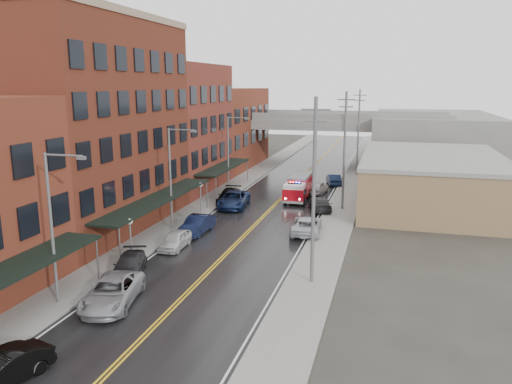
# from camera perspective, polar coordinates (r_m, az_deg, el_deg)

# --- Properties ---
(road) EXTENTS (11.00, 160.00, 0.02)m
(road) POSITION_cam_1_polar(r_m,az_deg,el_deg) (48.59, 0.74, -2.91)
(road) COLOR black
(road) RESTS_ON ground
(sidewalk_left) EXTENTS (3.00, 160.00, 0.15)m
(sidewalk_left) POSITION_cam_1_polar(r_m,az_deg,el_deg) (50.84, -7.25, -2.25)
(sidewalk_left) COLOR slate
(sidewalk_left) RESTS_ON ground
(sidewalk_right) EXTENTS (3.00, 160.00, 0.15)m
(sidewalk_right) POSITION_cam_1_polar(r_m,az_deg,el_deg) (47.34, 9.34, -3.41)
(sidewalk_right) COLOR slate
(sidewalk_right) RESTS_ON ground
(curb_left) EXTENTS (0.30, 160.00, 0.15)m
(curb_left) POSITION_cam_1_polar(r_m,az_deg,el_deg) (50.24, -5.51, -2.38)
(curb_left) COLOR gray
(curb_left) RESTS_ON ground
(curb_right) EXTENTS (0.30, 160.00, 0.15)m
(curb_right) POSITION_cam_1_polar(r_m,az_deg,el_deg) (47.53, 7.36, -3.28)
(curb_right) COLOR gray
(curb_right) RESTS_ON ground
(brick_building_b) EXTENTS (9.00, 20.00, 18.00)m
(brick_building_b) POSITION_cam_1_polar(r_m,az_deg,el_deg) (46.00, -17.92, 7.02)
(brick_building_b) COLOR #5D2418
(brick_building_b) RESTS_ON ground
(brick_building_c) EXTENTS (9.00, 15.00, 15.00)m
(brick_building_c) POSITION_cam_1_polar(r_m,az_deg,el_deg) (61.48, -8.90, 7.25)
(brick_building_c) COLOR maroon
(brick_building_c) RESTS_ON ground
(brick_building_far) EXTENTS (9.00, 20.00, 12.00)m
(brick_building_far) POSITION_cam_1_polar(r_m,az_deg,el_deg) (77.85, -3.58, 7.30)
(brick_building_far) COLOR maroon
(brick_building_far) RESTS_ON ground
(tan_building) EXTENTS (14.00, 22.00, 5.00)m
(tan_building) POSITION_cam_1_polar(r_m,az_deg,el_deg) (56.50, 19.33, 1.14)
(tan_building) COLOR olive
(tan_building) RESTS_ON ground
(right_far_block) EXTENTS (18.00, 30.00, 8.00)m
(right_far_block) POSITION_cam_1_polar(r_m,az_deg,el_deg) (86.07, 19.47, 5.76)
(right_far_block) COLOR slate
(right_far_block) RESTS_ON ground
(awning_1) EXTENTS (2.60, 18.00, 3.09)m
(awning_1) POSITION_cam_1_polar(r_m,az_deg,el_deg) (44.04, -11.05, -0.75)
(awning_1) COLOR black
(awning_1) RESTS_ON ground
(awning_2) EXTENTS (2.60, 13.00, 3.09)m
(awning_2) POSITION_cam_1_polar(r_m,az_deg,el_deg) (59.91, -3.67, 2.89)
(awning_2) COLOR black
(awning_2) RESTS_ON ground
(globe_lamp_1) EXTENTS (0.44, 0.44, 3.12)m
(globe_lamp_1) POSITION_cam_1_polar(r_m,az_deg,el_deg) (37.74, -14.20, -4.16)
(globe_lamp_1) COLOR #59595B
(globe_lamp_1) RESTS_ON ground
(globe_lamp_2) EXTENTS (0.44, 0.44, 3.12)m
(globe_lamp_2) POSITION_cam_1_polar(r_m,az_deg,el_deg) (49.99, -6.37, 0.16)
(globe_lamp_2) COLOR #59595B
(globe_lamp_2) RESTS_ON ground
(street_lamp_0) EXTENTS (2.64, 0.22, 9.00)m
(street_lamp_0) POSITION_cam_1_polar(r_m,az_deg,el_deg) (30.65, -22.04, -2.92)
(street_lamp_0) COLOR #59595B
(street_lamp_0) RESTS_ON ground
(street_lamp_1) EXTENTS (2.64, 0.22, 9.00)m
(street_lamp_1) POSITION_cam_1_polar(r_m,az_deg,el_deg) (44.09, -9.50, 2.24)
(street_lamp_1) COLOR #59595B
(street_lamp_1) RESTS_ON ground
(street_lamp_2) EXTENTS (2.64, 0.22, 9.00)m
(street_lamp_2) POSITION_cam_1_polar(r_m,az_deg,el_deg) (58.83, -2.98, 4.89)
(street_lamp_2) COLOR #59595B
(street_lamp_2) RESTS_ON ground
(utility_pole_0) EXTENTS (1.80, 0.24, 12.00)m
(utility_pole_0) POSITION_cam_1_polar(r_m,az_deg,el_deg) (31.40, 6.62, 0.36)
(utility_pole_0) COLOR #59595B
(utility_pole_0) RESTS_ON ground
(utility_pole_1) EXTENTS (1.80, 0.24, 12.00)m
(utility_pole_1) POSITION_cam_1_polar(r_m,az_deg,el_deg) (51.01, 10.08, 4.84)
(utility_pole_1) COLOR #59595B
(utility_pole_1) RESTS_ON ground
(utility_pole_2) EXTENTS (1.80, 0.24, 12.00)m
(utility_pole_2) POSITION_cam_1_polar(r_m,az_deg,el_deg) (70.84, 11.62, 6.82)
(utility_pole_2) COLOR #59595B
(utility_pole_2) RESTS_ON ground
(overpass) EXTENTS (40.00, 10.00, 7.50)m
(overpass) POSITION_cam_1_polar(r_m,az_deg,el_deg) (78.57, 6.68, 7.27)
(overpass) COLOR slate
(overpass) RESTS_ON ground
(fire_truck) EXTENTS (2.89, 7.13, 2.60)m
(fire_truck) POSITION_cam_1_polar(r_m,az_deg,el_deg) (55.99, 4.89, 0.56)
(fire_truck) COLOR #AA0714
(fire_truck) RESTS_ON ground
(parked_car_left_1) EXTENTS (2.59, 4.66, 1.46)m
(parked_car_left_1) POSITION_cam_1_polar(r_m,az_deg,el_deg) (25.19, -27.05, -17.68)
(parked_car_left_1) COLOR black
(parked_car_left_1) RESTS_ON ground
(parked_car_left_2) EXTENTS (3.76, 6.12, 1.58)m
(parked_car_left_2) POSITION_cam_1_polar(r_m,az_deg,el_deg) (31.00, -16.11, -10.91)
(parked_car_left_2) COLOR gray
(parked_car_left_2) RESTS_ON ground
(parked_car_left_3) EXTENTS (3.31, 5.08, 1.37)m
(parked_car_left_3) POSITION_cam_1_polar(r_m,az_deg,el_deg) (35.28, -14.29, -8.11)
(parked_car_left_3) COLOR black
(parked_car_left_3) RESTS_ON ground
(parked_car_left_4) EXTENTS (1.73, 4.05, 1.37)m
(parked_car_left_4) POSITION_cam_1_polar(r_m,az_deg,el_deg) (40.00, -9.22, -5.44)
(parked_car_left_4) COLOR silver
(parked_car_left_4) RESTS_ON ground
(parked_car_left_5) EXTENTS (1.84, 4.78, 1.55)m
(parked_car_left_5) POSITION_cam_1_polar(r_m,az_deg,el_deg) (43.61, -6.75, -3.73)
(parked_car_left_5) COLOR black
(parked_car_left_5) RESTS_ON ground
(parked_car_left_6) EXTENTS (3.40, 6.25, 1.66)m
(parked_car_left_6) POSITION_cam_1_polar(r_m,az_deg,el_deg) (52.45, -2.57, -0.86)
(parked_car_left_6) COLOR #121F43
(parked_car_left_6) RESTS_ON ground
(parked_car_left_7) EXTENTS (2.74, 5.46, 1.52)m
(parked_car_left_7) POSITION_cam_1_polar(r_m,az_deg,el_deg) (54.27, -3.09, -0.49)
(parked_car_left_7) COLOR black
(parked_car_left_7) RESTS_ON ground
(parked_car_right_0) EXTENTS (2.88, 5.52, 1.49)m
(parked_car_right_0) POSITION_cam_1_polar(r_m,az_deg,el_deg) (43.51, 5.77, -3.79)
(parked_car_right_0) COLOR #B2B5BB
(parked_car_right_0) RESTS_ON ground
(parked_car_right_1) EXTENTS (3.20, 5.19, 1.40)m
(parked_car_right_1) POSITION_cam_1_polar(r_m,az_deg,el_deg) (51.48, 7.32, -1.35)
(parked_car_right_1) COLOR #252628
(parked_car_right_1) RESTS_ON ground
(parked_car_right_2) EXTENTS (2.38, 4.67, 1.52)m
(parked_car_right_2) POSITION_cam_1_polar(r_m,az_deg,el_deg) (59.16, 7.05, 0.51)
(parked_car_right_2) COLOR #BDBDBD
(parked_car_right_2) RESTS_ON ground
(parked_car_right_3) EXTENTS (2.51, 4.54, 1.42)m
(parked_car_right_3) POSITION_cam_1_polar(r_m,az_deg,el_deg) (64.79, 8.87, 1.43)
(parked_car_right_3) COLOR #0D1932
(parked_car_right_3) RESTS_ON ground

